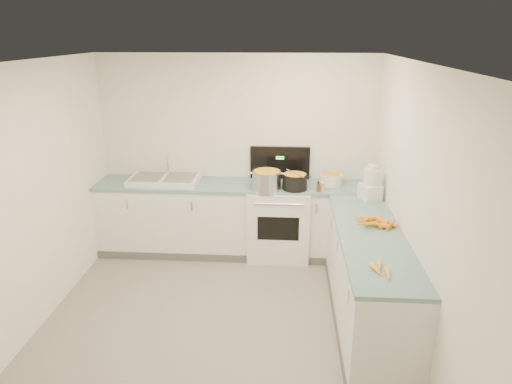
# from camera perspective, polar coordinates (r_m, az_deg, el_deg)

# --- Properties ---
(floor) EXTENTS (3.50, 4.00, 0.00)m
(floor) POSITION_cam_1_polar(r_m,az_deg,el_deg) (4.63, -4.84, -16.94)
(floor) COLOR gray
(floor) RESTS_ON ground
(ceiling) EXTENTS (3.50, 4.00, 0.00)m
(ceiling) POSITION_cam_1_polar(r_m,az_deg,el_deg) (3.74, -5.95, 15.67)
(ceiling) COLOR white
(ceiling) RESTS_ON ground
(wall_back) EXTENTS (3.50, 0.00, 2.50)m
(wall_back) POSITION_cam_1_polar(r_m,az_deg,el_deg) (5.90, -2.33, 4.79)
(wall_back) COLOR white
(wall_back) RESTS_ON ground
(wall_front) EXTENTS (3.50, 0.00, 2.50)m
(wall_front) POSITION_cam_1_polar(r_m,az_deg,el_deg) (2.33, -13.50, -20.91)
(wall_front) COLOR white
(wall_front) RESTS_ON ground
(wall_left) EXTENTS (0.00, 4.00, 2.50)m
(wall_left) POSITION_cam_1_polar(r_m,az_deg,el_deg) (4.62, -27.29, -1.61)
(wall_left) COLOR white
(wall_left) RESTS_ON ground
(wall_right) EXTENTS (0.00, 4.00, 2.50)m
(wall_right) POSITION_cam_1_polar(r_m,az_deg,el_deg) (4.13, 19.46, -2.89)
(wall_right) COLOR white
(wall_right) RESTS_ON ground
(counter_back) EXTENTS (3.50, 0.62, 0.94)m
(counter_back) POSITION_cam_1_polar(r_m,az_deg,el_deg) (5.87, -2.53, -3.33)
(counter_back) COLOR white
(counter_back) RESTS_ON ground
(counter_right) EXTENTS (0.62, 2.20, 0.94)m
(counter_right) POSITION_cam_1_polar(r_m,az_deg,el_deg) (4.65, 13.82, -10.36)
(counter_right) COLOR white
(counter_right) RESTS_ON ground
(stove) EXTENTS (0.76, 0.65, 1.36)m
(stove) POSITION_cam_1_polar(r_m,az_deg,el_deg) (5.82, 2.85, -3.49)
(stove) COLOR white
(stove) RESTS_ON ground
(sink) EXTENTS (0.86, 0.52, 0.31)m
(sink) POSITION_cam_1_polar(r_m,az_deg,el_deg) (5.86, -11.39, 1.54)
(sink) COLOR white
(sink) RESTS_ON counter_back
(steel_pot) EXTENTS (0.42, 0.42, 0.25)m
(steel_pot) POSITION_cam_1_polar(r_m,az_deg,el_deg) (5.47, 1.34, 1.38)
(steel_pot) COLOR silver
(steel_pot) RESTS_ON stove
(black_pot) EXTENTS (0.30, 0.30, 0.21)m
(black_pot) POSITION_cam_1_polar(r_m,az_deg,el_deg) (5.50, 4.86, 1.19)
(black_pot) COLOR black
(black_pot) RESTS_ON stove
(wooden_spoon) EXTENTS (0.21, 0.32, 0.02)m
(wooden_spoon) POSITION_cam_1_polar(r_m,az_deg,el_deg) (5.46, 4.90, 2.34)
(wooden_spoon) COLOR #AD7A47
(wooden_spoon) RESTS_ON black_pot
(mixing_bowl) EXTENTS (0.37, 0.37, 0.13)m
(mixing_bowl) POSITION_cam_1_polar(r_m,az_deg,el_deg) (5.74, 9.32, 1.57)
(mixing_bowl) COLOR white
(mixing_bowl) RESTS_ON counter_back
(extract_bottle) EXTENTS (0.04, 0.04, 0.10)m
(extract_bottle) POSITION_cam_1_polar(r_m,az_deg,el_deg) (5.46, 7.78, 0.57)
(extract_bottle) COLOR #593319
(extract_bottle) RESTS_ON counter_back
(spice_jar) EXTENTS (0.05, 0.05, 0.09)m
(spice_jar) POSITION_cam_1_polar(r_m,az_deg,el_deg) (5.51, 8.29, 0.64)
(spice_jar) COLOR #E5B266
(spice_jar) RESTS_ON counter_back
(food_processor) EXTENTS (0.26, 0.29, 0.40)m
(food_processor) POSITION_cam_1_polar(r_m,az_deg,el_deg) (5.30, 14.13, 0.90)
(food_processor) COLOR white
(food_processor) RESTS_ON counter_right
(carrot_pile) EXTENTS (0.44, 0.33, 0.09)m
(carrot_pile) POSITION_cam_1_polar(r_m,az_deg,el_deg) (4.64, 14.87, -3.60)
(carrot_pile) COLOR orange
(carrot_pile) RESTS_ON counter_right
(peeled_carrots) EXTENTS (0.15, 0.31, 0.04)m
(peeled_carrots) POSITION_cam_1_polar(r_m,az_deg,el_deg) (3.78, 15.38, -9.37)
(peeled_carrots) COLOR #FFA626
(peeled_carrots) RESTS_ON counter_right
(peelings) EXTENTS (0.19, 0.28, 0.01)m
(peelings) POSITION_cam_1_polar(r_m,az_deg,el_deg) (5.89, -13.35, 1.87)
(peelings) COLOR tan
(peelings) RESTS_ON sink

